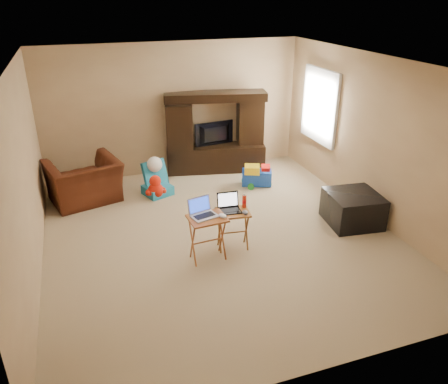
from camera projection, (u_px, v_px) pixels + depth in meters
name	position (u px, v px, depth m)	size (l,w,h in m)	color
floor	(220.00, 235.00, 6.55)	(5.50, 5.50, 0.00)	#C7B38A
ceiling	(219.00, 63.00, 5.49)	(5.50, 5.50, 0.00)	silver
wall_back	(174.00, 109.00, 8.38)	(5.00, 5.00, 0.00)	tan
wall_front	(322.00, 265.00, 3.66)	(5.00, 5.00, 0.00)	tan
wall_left	(24.00, 180.00, 5.28)	(5.50, 5.50, 0.00)	tan
wall_right	(372.00, 138.00, 6.75)	(5.50, 5.50, 0.00)	tan
window_pane	(321.00, 106.00, 8.01)	(1.20, 1.20, 0.00)	white
window_frame	(320.00, 106.00, 8.01)	(0.06, 1.14, 1.34)	white
entertainment_center	(216.00, 133.00, 8.55)	(1.94, 0.48, 1.58)	black
television	(216.00, 134.00, 8.56)	(0.80, 0.11, 0.46)	black
recliner	(84.00, 181.00, 7.44)	(1.13, 0.99, 0.74)	#4D1E10
child_rocker	(157.00, 179.00, 7.72)	(0.44, 0.51, 0.59)	teal
plush_toy	(156.00, 187.00, 7.62)	(0.39, 0.32, 0.43)	red
push_toy	(257.00, 175.00, 8.12)	(0.55, 0.39, 0.41)	blue
ottoman	(353.00, 209.00, 6.79)	(0.77, 0.77, 0.49)	black
tray_table_left	(208.00, 238.00, 5.85)	(0.49, 0.39, 0.63)	#A45927
tray_table_right	(233.00, 230.00, 6.11)	(0.45, 0.36, 0.58)	#975E24
laptop_left	(204.00, 209.00, 5.68)	(0.33, 0.27, 0.24)	#BBBBC0
laptop_right	(230.00, 204.00, 5.94)	(0.30, 0.25, 0.24)	black
mouse_left	(223.00, 216.00, 5.70)	(0.08, 0.13, 0.05)	white
mouse_right	(245.00, 212.00, 5.91)	(0.07, 0.12, 0.05)	#45454B
water_bottle	(244.00, 201.00, 6.07)	(0.06, 0.06, 0.18)	red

